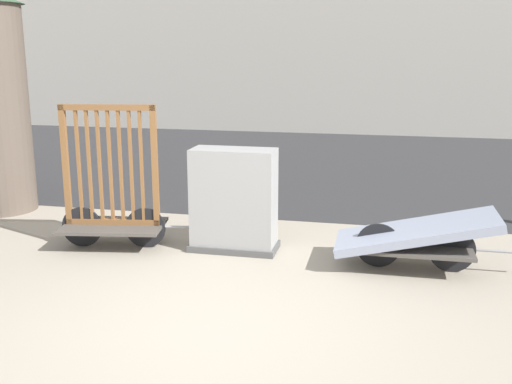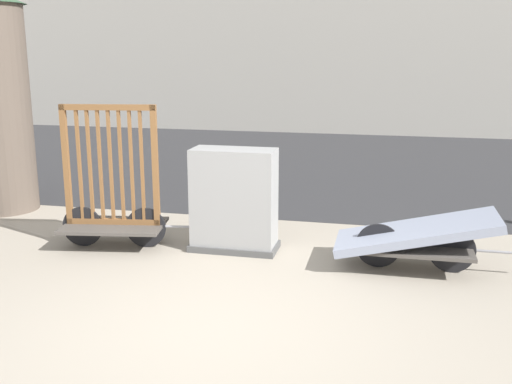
{
  "view_description": "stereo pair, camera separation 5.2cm",
  "coord_description": "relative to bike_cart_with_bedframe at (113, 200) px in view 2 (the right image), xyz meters",
  "views": [
    {
      "loc": [
        1.49,
        -4.8,
        2.45
      ],
      "look_at": [
        0.0,
        1.92,
        0.81
      ],
      "focal_mm": 42.0,
      "sensor_mm": 36.0,
      "label": 1
    },
    {
      "loc": [
        1.54,
        -4.79,
        2.45
      ],
      "look_at": [
        0.0,
        1.92,
        0.81
      ],
      "focal_mm": 42.0,
      "sensor_mm": 36.0,
      "label": 2
    }
  ],
  "objects": [
    {
      "name": "utility_cabinet",
      "position": [
        1.52,
        0.23,
        -0.01
      ],
      "size": [
        1.09,
        0.52,
        1.28
      ],
      "color": "#4C4C4C",
      "rests_on": "ground_plane"
    },
    {
      "name": "bike_cart_with_mattress",
      "position": [
        3.7,
        -0.0,
        -0.21
      ],
      "size": [
        2.22,
        0.84,
        0.7
      ],
      "rotation": [
        0.0,
        0.0,
        0.01
      ],
      "color": "#4C4742",
      "rests_on": "ground_plane"
    },
    {
      "name": "road_strip",
      "position": [
        1.85,
        6.43,
        -0.6
      ],
      "size": [
        56.0,
        9.55,
        0.01
      ],
      "color": "#2D2D30",
      "rests_on": "ground_plane"
    },
    {
      "name": "ground_plane",
      "position": [
        1.85,
        -1.92,
        -0.61
      ],
      "size": [
        60.0,
        60.0,
        0.0
      ],
      "primitive_type": "plane",
      "color": "gray"
    },
    {
      "name": "bike_cart_with_bedframe",
      "position": [
        0.0,
        0.0,
        0.0
      ],
      "size": [
        1.99,
        0.97,
        1.81
      ],
      "rotation": [
        0.0,
        0.0,
        0.16
      ],
      "color": "#4C4742",
      "rests_on": "ground_plane"
    }
  ]
}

